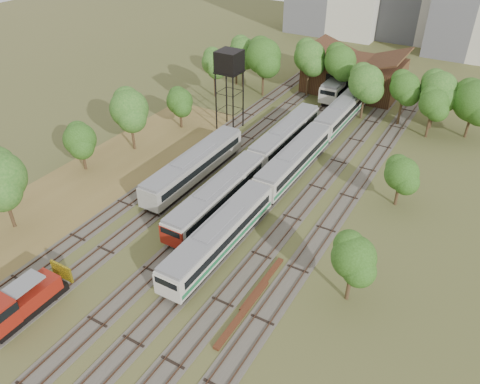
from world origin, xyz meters
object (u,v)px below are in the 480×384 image
Objects in this scene: railcar_red_set at (255,163)px; railcar_green_set at (294,161)px; water_tower at (229,64)px; shunter_locomotive at (17,304)px.

railcar_green_set is (4.00, 2.95, 0.05)m from railcar_red_set.
railcar_red_set is at bearing -46.14° from water_tower.
shunter_locomotive is 41.97m from water_tower.
shunter_locomotive is at bearing -106.63° from railcar_green_set.
railcar_green_set is at bearing -28.04° from water_tower.
railcar_red_set is 0.66× the size of railcar_green_set.
shunter_locomotive is (-10.00, -33.48, -0.31)m from railcar_green_set.
railcar_red_set is 16.54m from water_tower.
water_tower reaches higher than shunter_locomotive.
shunter_locomotive is (-6.00, -30.52, -0.27)m from railcar_red_set.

